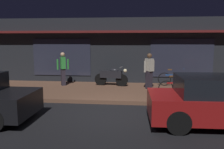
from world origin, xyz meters
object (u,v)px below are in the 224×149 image
object	(u,v)px
bicycle_parked	(175,79)
parked_car_far	(221,101)
motorcycle	(112,76)
bicycle_extra	(177,87)
person_photographer	(63,68)
person_bystander	(149,70)

from	to	relation	value
bicycle_parked	parked_car_far	world-z (taller)	parked_car_far
motorcycle	bicycle_extra	distance (m)	3.49
person_photographer	parked_car_far	distance (m)	7.72
motorcycle	person_bystander	bearing A→B (deg)	-19.49
bicycle_parked	bicycle_extra	world-z (taller)	same
bicycle_parked	person_photographer	xyz separation A→B (m)	(-5.57, -0.35, 0.52)
motorcycle	parked_car_far	xyz separation A→B (m)	(3.64, -4.90, 0.06)
motorcycle	person_bystander	world-z (taller)	person_bystander
motorcycle	bicycle_parked	bearing A→B (deg)	3.53
motorcycle	parked_car_far	size ratio (longest dim) A/B	0.41
bicycle_parked	person_bystander	world-z (taller)	person_bystander
bicycle_parked	person_photographer	bearing A→B (deg)	-176.44
bicycle_extra	parked_car_far	size ratio (longest dim) A/B	0.38
person_photographer	motorcycle	bearing A→B (deg)	3.59
bicycle_parked	person_bystander	size ratio (longest dim) A/B	0.98
motorcycle	bicycle_parked	distance (m)	3.13
bicycle_extra	person_photographer	size ratio (longest dim) A/B	0.94
person_photographer	parked_car_far	size ratio (longest dim) A/B	0.40
motorcycle	bicycle_extra	bearing A→B (deg)	-33.90
bicycle_parked	person_bystander	distance (m)	1.63
motorcycle	person_photographer	world-z (taller)	person_photographer
motorcycle	person_bystander	distance (m)	1.97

